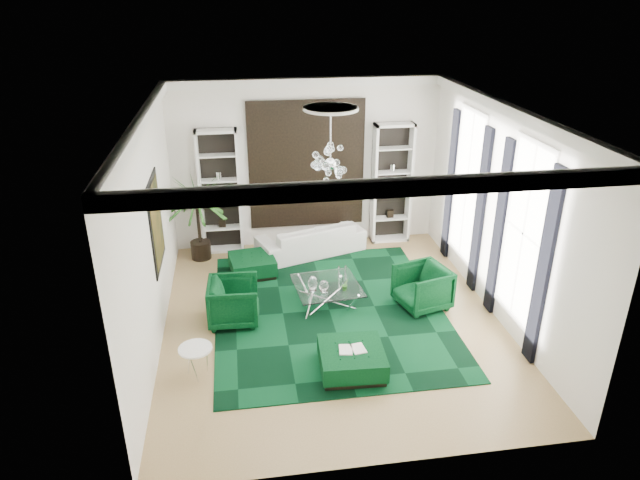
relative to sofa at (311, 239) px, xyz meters
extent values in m
cube|color=tan|center=(0.00, -2.85, -0.36)|extent=(6.00, 7.00, 0.02)
cube|color=white|center=(0.00, -2.85, 3.46)|extent=(6.00, 7.00, 0.02)
cube|color=white|center=(0.00, 0.66, 1.55)|extent=(6.00, 0.02, 3.80)
cube|color=white|center=(0.00, -6.36, 1.55)|extent=(6.00, 0.02, 3.80)
cube|color=white|center=(-3.01, -2.85, 1.55)|extent=(0.02, 7.00, 3.80)
cube|color=white|center=(3.01, -2.85, 1.55)|extent=(0.02, 7.00, 3.80)
cylinder|color=white|center=(0.00, -2.55, 3.42)|extent=(0.90, 0.90, 0.05)
cube|color=black|center=(0.00, 0.61, 1.55)|extent=(2.50, 0.06, 2.80)
cube|color=black|center=(-2.97, -2.25, 1.50)|extent=(0.04, 1.30, 1.60)
cube|color=white|center=(2.99, -3.75, 1.55)|extent=(0.03, 1.10, 2.90)
cube|color=black|center=(2.96, -4.53, 1.30)|extent=(0.07, 0.30, 3.25)
cube|color=black|center=(2.96, -2.97, 1.30)|extent=(0.07, 0.30, 3.25)
cube|color=white|center=(2.99, -1.35, 1.55)|extent=(0.03, 1.10, 2.90)
cube|color=black|center=(2.96, -2.13, 1.30)|extent=(0.07, 0.30, 3.25)
cube|color=black|center=(2.96, -0.57, 1.30)|extent=(0.07, 0.30, 3.25)
cube|color=black|center=(0.00, -2.55, -0.34)|extent=(4.20, 5.00, 0.02)
imported|color=silver|center=(0.00, 0.00, 0.00)|extent=(2.57, 1.63, 0.70)
imported|color=black|center=(-1.75, -2.65, 0.06)|extent=(0.93, 0.91, 0.81)
imported|color=black|center=(1.75, -2.65, 0.06)|extent=(1.09, 1.07, 0.81)
cube|color=black|center=(-1.35, -0.85, -0.15)|extent=(1.01, 1.01, 0.40)
cube|color=black|center=(0.05, -4.40, -0.15)|extent=(1.05, 1.05, 0.40)
cube|color=white|center=(0.05, -4.40, 0.07)|extent=(0.42, 0.28, 0.03)
cylinder|color=white|center=(-2.35, -4.15, -0.10)|extent=(0.64, 0.64, 0.50)
imported|color=#2A6620|center=(0.30, -2.55, 0.18)|extent=(0.17, 0.15, 0.24)
camera|label=1|loc=(-1.55, -11.62, 5.25)|focal=32.00mm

